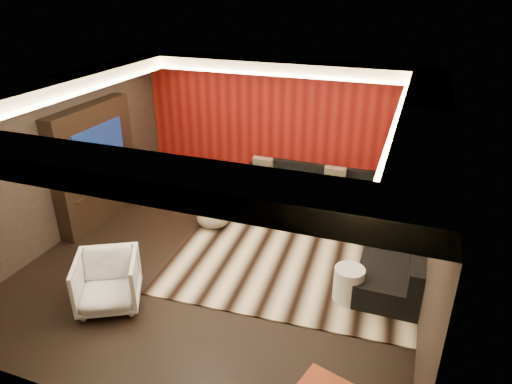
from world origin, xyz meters
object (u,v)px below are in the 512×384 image
at_px(coffee_table, 251,210).
at_px(sectional_sofa, 353,215).
at_px(drum_stool, 294,211).
at_px(white_side_table, 348,285).
at_px(armchair, 108,282).

height_order(coffee_table, sectional_sofa, sectional_sofa).
height_order(drum_stool, white_side_table, white_side_table).
height_order(white_side_table, armchair, armchair).
relative_size(drum_stool, white_side_table, 0.83).
bearing_deg(sectional_sofa, drum_stool, -169.60).
bearing_deg(coffee_table, sectional_sofa, 6.01).
xyz_separation_m(drum_stool, sectional_sofa, (1.07, 0.20, 0.02)).
relative_size(armchair, sectional_sofa, 0.23).
bearing_deg(drum_stool, white_side_table, -55.13).
height_order(coffee_table, white_side_table, white_side_table).
bearing_deg(armchair, white_side_table, -7.00).
height_order(coffee_table, armchair, armchair).
bearing_deg(white_side_table, sectional_sofa, 97.58).
distance_m(drum_stool, sectional_sofa, 1.09).
height_order(drum_stool, sectional_sofa, sectional_sofa).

